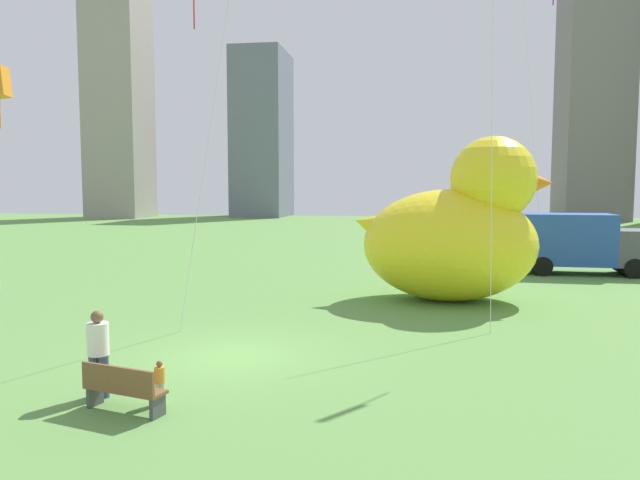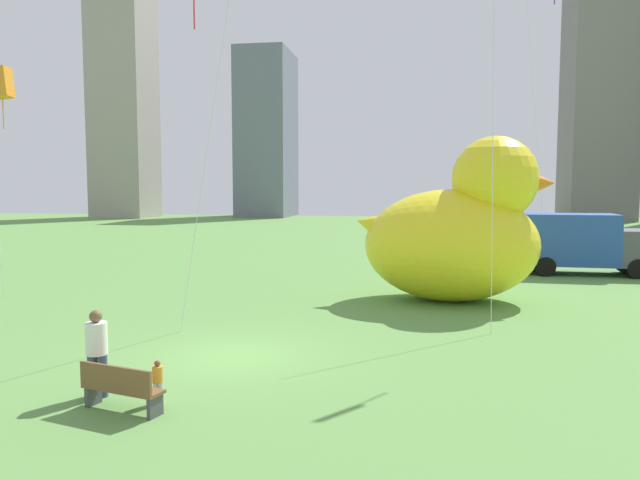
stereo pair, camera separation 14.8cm
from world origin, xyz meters
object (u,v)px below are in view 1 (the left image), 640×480
object	(u,v)px
person_adult	(98,350)
person_child	(160,380)
park_bench	(122,388)
giant_inflatable_duck	(457,232)
box_truck	(577,243)

from	to	relation	value
person_adult	person_child	xyz separation A→B (m)	(1.34, -0.19, -0.49)
park_bench	person_adult	world-z (taller)	person_adult
person_child	giant_inflatable_duck	world-z (taller)	giant_inflatable_duck
person_child	box_truck	distance (m)	23.06
park_bench	box_truck	world-z (taller)	box_truck
box_truck	person_child	bearing A→B (deg)	-122.82
person_child	park_bench	bearing A→B (deg)	-133.06
person_adult	giant_inflatable_duck	xyz separation A→B (m)	(7.68, 11.41, 1.56)
person_adult	giant_inflatable_duck	size ratio (longest dim) A/B	0.24
person_adult	person_child	world-z (taller)	person_adult
park_bench	box_truck	size ratio (longest dim) A/B	0.27
person_adult	giant_inflatable_duck	bearing A→B (deg)	56.07
park_bench	person_adult	size ratio (longest dim) A/B	0.98
giant_inflatable_duck	box_truck	xyz separation A→B (m)	(6.16, 7.76, -1.07)
park_bench	person_child	distance (m)	0.73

